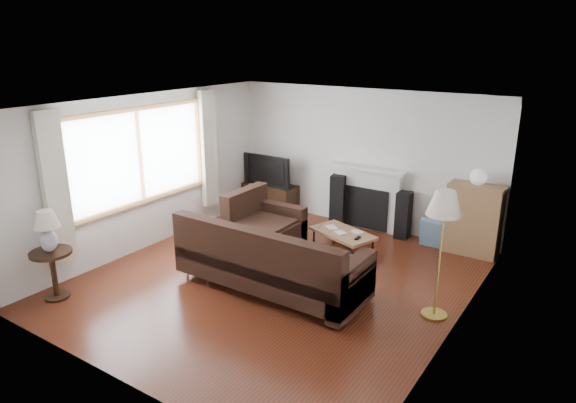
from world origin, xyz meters
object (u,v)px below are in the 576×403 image
Objects in this scene: sectional_sofa at (271,258)px; side_table at (54,275)px; tv_stand at (270,197)px; coffee_table at (342,243)px; floor_lamp at (440,255)px; bookshelf at (473,220)px.

side_table is (-2.25, -1.79, -0.13)m from sectional_sofa.
sectional_sofa is at bearing -54.36° from tv_stand.
coffee_table is (2.25, -1.18, -0.07)m from tv_stand.
floor_lamp is at bearing -9.92° from coffee_table.
bookshelf is at bearing 55.48° from coffee_table.
bookshelf is 1.70× the size of side_table.
side_table is at bearing -107.69° from coffee_table.
tv_stand reaches higher than coffee_table.
coffee_table is at bearing 150.80° from floor_lamp.
bookshelf reaches higher than tv_stand.
bookshelf reaches higher than coffee_table.
floor_lamp reaches higher than side_table.
coffee_table is 0.63× the size of floor_lamp.
side_table is (-4.37, -2.33, -0.48)m from floor_lamp.
floor_lamp is 2.45× the size of side_table.
floor_lamp is at bearing 14.37° from sectional_sofa.
side_table is at bearing -151.93° from floor_lamp.
bookshelf is 1.11× the size of coffee_table.
side_table is at bearing -141.57° from sectional_sofa.
coffee_table is at bearing -143.80° from bookshelf.
tv_stand is 0.66× the size of floor_lamp.
sectional_sofa is 4.31× the size of side_table.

